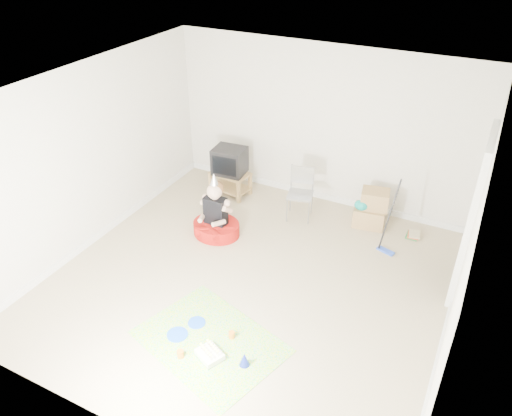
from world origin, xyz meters
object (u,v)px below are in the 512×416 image
at_px(tv_stand, 230,181).
at_px(folding_chair, 300,195).
at_px(birthday_cake, 210,355).
at_px(crt_tv, 230,161).
at_px(seated_woman, 216,221).
at_px(cardboard_boxes, 371,209).

relative_size(tv_stand, folding_chair, 0.81).
height_order(tv_stand, folding_chair, folding_chair).
distance_m(folding_chair, birthday_cake, 3.16).
relative_size(tv_stand, crt_tv, 1.33).
bearing_deg(seated_woman, tv_stand, 109.51).
bearing_deg(crt_tv, seated_woman, -75.26).
distance_m(crt_tv, birthday_cake, 3.71).
distance_m(folding_chair, seated_woman, 1.39).
bearing_deg(seated_woman, birthday_cake, -61.13).
height_order(tv_stand, birthday_cake, tv_stand).
height_order(tv_stand, seated_woman, seated_woman).
xyz_separation_m(tv_stand, birthday_cake, (1.59, -3.30, -0.20)).
relative_size(cardboard_boxes, birthday_cake, 1.69).
xyz_separation_m(tv_stand, crt_tv, (0.00, -0.00, 0.39)).
bearing_deg(birthday_cake, folding_chair, 94.19).
distance_m(tv_stand, seated_woman, 1.25).
distance_m(crt_tv, folding_chair, 1.39).
bearing_deg(crt_tv, tv_stand, 85.22).
xyz_separation_m(folding_chair, birthday_cake, (0.23, -3.13, -0.38)).
bearing_deg(cardboard_boxes, crt_tv, -176.93).
relative_size(cardboard_boxes, seated_woman, 0.58).
bearing_deg(tv_stand, birthday_cake, -64.31).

